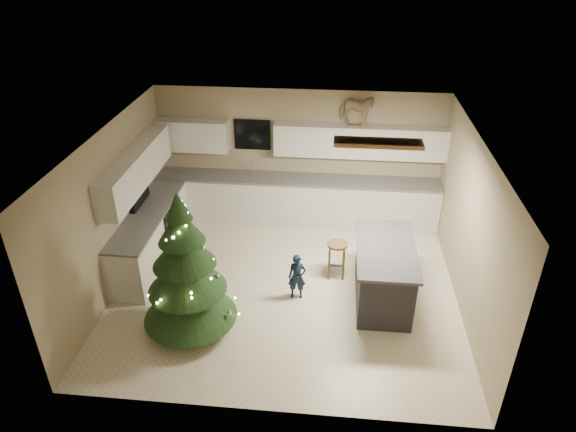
% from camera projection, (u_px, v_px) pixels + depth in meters
% --- Properties ---
extents(ground_plane, '(5.50, 5.50, 0.00)m').
position_uv_depth(ground_plane, '(286.00, 287.00, 8.50)').
color(ground_plane, beige).
extents(room_shell, '(5.52, 5.02, 2.61)m').
position_uv_depth(room_shell, '(287.00, 193.00, 7.63)').
color(room_shell, tan).
rests_on(room_shell, ground_plane).
extents(cabinetry, '(5.50, 3.20, 2.00)m').
position_uv_depth(cabinetry, '(247.00, 198.00, 9.62)').
color(cabinetry, silver).
rests_on(cabinetry, ground_plane).
extents(island, '(0.90, 1.70, 0.95)m').
position_uv_depth(island, '(383.00, 273.00, 8.01)').
color(island, black).
rests_on(island, ground_plane).
extents(bar_stool, '(0.34, 0.34, 0.65)m').
position_uv_depth(bar_stool, '(337.00, 251.00, 8.53)').
color(bar_stool, brown).
rests_on(bar_stool, ground_plane).
extents(christmas_tree, '(1.41, 1.36, 2.25)m').
position_uv_depth(christmas_tree, '(186.00, 276.00, 7.20)').
color(christmas_tree, '#3F2816').
rests_on(christmas_tree, ground_plane).
extents(toddler, '(0.29, 0.20, 0.78)m').
position_uv_depth(toddler, '(297.00, 277.00, 8.08)').
color(toddler, black).
rests_on(toddler, ground_plane).
extents(rocking_horse, '(0.74, 0.49, 0.60)m').
position_uv_depth(rocking_horse, '(356.00, 109.00, 9.27)').
color(rocking_horse, brown).
rests_on(rocking_horse, cabinetry).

